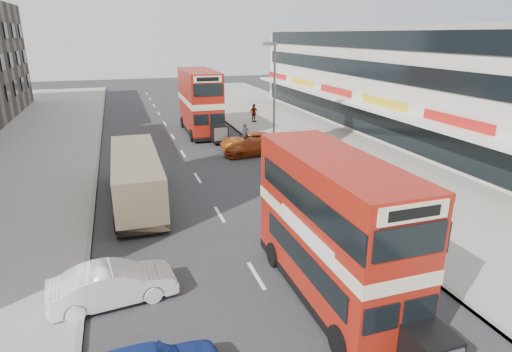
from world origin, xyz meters
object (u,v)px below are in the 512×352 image
object	(u,v)px
car_right_a	(253,147)
pedestrian_near	(314,159)
bus_second	(200,102)
car_right_b	(251,141)
coach	(136,176)
car_left_front	(113,284)
street_lamp	(273,90)
cyclist	(245,141)
pedestrian_far	(254,113)
bus_main	(333,228)

from	to	relation	value
car_right_a	pedestrian_near	xyz separation A→B (m)	(2.45, -5.34, 0.34)
bus_second	car_right_b	xyz separation A→B (m)	(2.54, -7.18, -2.19)
coach	car_left_front	size ratio (longest dim) A/B	2.26
street_lamp	car_left_front	bearing A→B (deg)	-125.83
cyclist	bus_second	bearing A→B (deg)	113.23
car_right_b	pedestrian_far	distance (m)	10.38
pedestrian_far	car_left_front	bearing A→B (deg)	-138.34
street_lamp	bus_second	distance (m)	9.72
car_right_a	cyclist	world-z (taller)	cyclist
coach	bus_second	bearing A→B (deg)	67.66
street_lamp	cyclist	bearing A→B (deg)	127.79
pedestrian_near	pedestrian_far	world-z (taller)	pedestrian_far
cyclist	pedestrian_far	bearing A→B (deg)	73.28
car_left_front	pedestrian_far	bearing A→B (deg)	-33.43
bus_main	bus_second	world-z (taller)	bus_second
car_right_b	bus_second	bearing A→B (deg)	-157.74
bus_second	car_left_front	size ratio (longest dim) A/B	2.39
car_right_a	car_left_front	bearing A→B (deg)	-35.17
cyclist	car_right_a	bearing A→B (deg)	-86.71
cyclist	bus_main	bearing A→B (deg)	-93.47
car_left_front	pedestrian_near	size ratio (longest dim) A/B	2.54
cyclist	pedestrian_near	bearing A→B (deg)	-67.23
bus_second	pedestrian_far	bearing A→B (deg)	-155.10
pedestrian_near	bus_main	bearing A→B (deg)	42.25
bus_second	coach	world-z (taller)	bus_second
street_lamp	coach	bearing A→B (deg)	-146.02
bus_second	pedestrian_far	xyz separation A→B (m)	(5.92, 2.62, -1.79)
coach	pedestrian_far	size ratio (longest dim) A/B	5.09
street_lamp	car_right_a	distance (m)	4.46
bus_second	coach	distance (m)	17.03
street_lamp	pedestrian_near	distance (m)	6.66
bus_second	street_lamp	bearing A→B (deg)	114.56
bus_main	bus_second	xyz separation A→B (m)	(0.66, 26.65, 0.33)
car_right_b	car_left_front	bearing A→B (deg)	-27.62
bus_second	bus_main	bearing A→B (deg)	89.63
car_right_a	pedestrian_far	xyz separation A→B (m)	(3.74, 11.40, 0.44)
pedestrian_near	pedestrian_far	size ratio (longest dim) A/B	0.89
car_right_a	street_lamp	bearing A→B (deg)	88.59
coach	car_right_b	xyz separation A→B (m)	(9.04, 8.50, -0.79)
coach	car_left_front	bearing A→B (deg)	-97.90
street_lamp	pedestrian_far	xyz separation A→B (m)	(2.12, 11.35, -3.71)
cyclist	street_lamp	bearing A→B (deg)	-47.40
car_right_b	pedestrian_far	world-z (taller)	pedestrian_far
car_left_front	pedestrian_far	xyz separation A→B (m)	(13.72, 27.41, 0.39)
coach	car_left_front	distance (m)	9.24
bus_main	cyclist	world-z (taller)	bus_main
coach	car_right_a	world-z (taller)	coach
car_left_front	car_right_a	bearing A→B (deg)	-38.78
pedestrian_far	bus_second	bearing A→B (deg)	-177.91
bus_main	pedestrian_near	size ratio (longest dim) A/B	5.36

